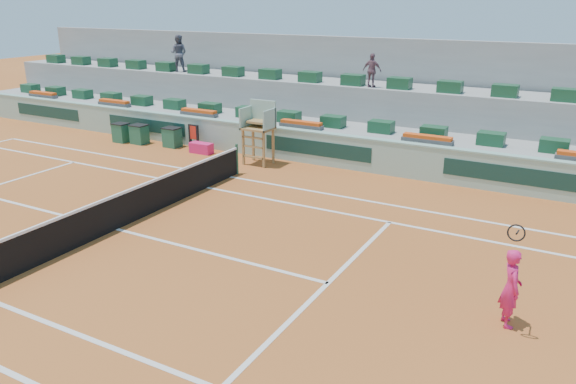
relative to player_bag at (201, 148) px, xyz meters
The scene contains 19 objects.
ground 8.16m from the player_bag, 69.20° to the right, with size 90.00×90.00×0.00m, color #994B1D.
seating_tier_lower 4.24m from the player_bag, 46.72° to the left, with size 36.00×4.00×1.20m, color #999996.
seating_tier_upper 5.61m from the player_bag, 58.22° to the left, with size 36.00×2.40×2.60m, color #999996.
stadium_back_wall 7.19m from the player_bag, 65.23° to the left, with size 36.00×0.40×4.40m, color #999996.
player_bag is the anchor object (origin of this frame).
spectator_left 6.93m from the player_bag, 136.04° to the left, with size 0.86×0.67×1.76m, color #50505E.
spectator_mid 7.60m from the player_bag, 33.74° to the left, with size 0.79×0.33×1.35m, color #754E5A.
court_lines 8.16m from the player_bag, 69.20° to the right, with size 23.89×11.09×0.01m.
tennis_net 8.16m from the player_bag, 69.20° to the right, with size 0.10×11.97×1.10m.
advertising_hoarding 3.08m from the player_bag, 16.65° to the left, with size 36.00×0.34×1.26m.
umpire_chair 3.19m from the player_bag, ahead, with size 1.10×0.90×2.40m.
seat_row_lower 3.82m from the player_bag, 36.92° to the left, with size 32.90×0.60×0.44m.
seat_row_upper 5.64m from the player_bag, 54.60° to the left, with size 32.90×0.60×0.44m.
flower_planters 2.26m from the player_bag, 44.58° to the left, with size 26.80×0.36×0.28m.
drink_cooler_a 1.74m from the player_bag, behind, with size 0.69×0.60×0.84m.
drink_cooler_b 3.35m from the player_bag, behind, with size 0.70×0.60×0.84m.
drink_cooler_c 4.26m from the player_bag, behind, with size 0.65×0.57×0.84m.
towel_rack 0.91m from the player_bag, 148.51° to the left, with size 0.51×0.09×1.03m.
tennis_player 15.02m from the player_bag, 29.74° to the right, with size 0.57×0.90×2.28m.
Camera 1 is at (11.01, -10.17, 5.99)m, focal length 35.00 mm.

